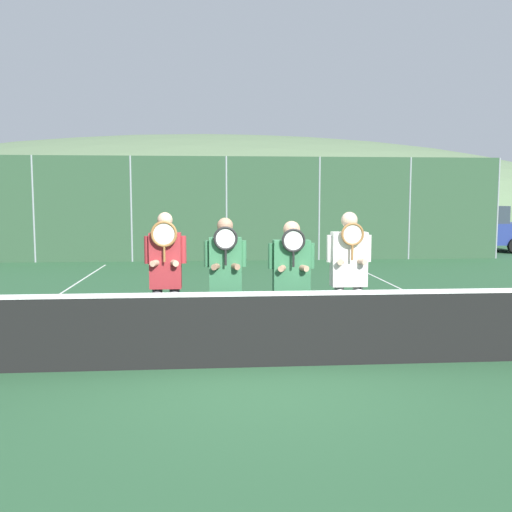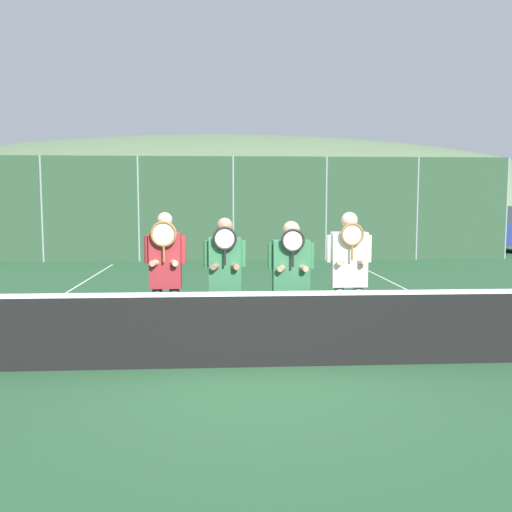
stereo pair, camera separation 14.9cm
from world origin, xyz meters
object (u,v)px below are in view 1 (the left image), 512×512
at_px(player_center_left, 225,276).
at_px(car_right_of_center, 469,228).
at_px(car_far_left, 77,231).
at_px(player_center_right, 291,275).
at_px(player_leftmost, 166,273).
at_px(player_rightmost, 349,270).
at_px(car_left_of_center, 211,229).
at_px(car_center, 347,229).

bearing_deg(player_center_left, car_right_of_center, 54.95).
bearing_deg(car_far_left, player_center_right, -66.97).
height_order(player_center_right, car_right_of_center, player_center_right).
height_order(player_center_right, car_far_left, player_center_right).
xyz_separation_m(player_leftmost, player_center_left, (0.76, -0.05, -0.03)).
relative_size(player_leftmost, car_right_of_center, 0.45).
relative_size(player_rightmost, car_left_of_center, 0.41).
height_order(car_far_left, car_left_of_center, car_left_of_center).
bearing_deg(car_center, player_rightmost, -103.55).
bearing_deg(player_leftmost, player_rightmost, -0.42).
bearing_deg(player_center_left, car_far_left, 109.94).
xyz_separation_m(car_far_left, car_right_of_center, (14.69, 0.18, 0.03)).
xyz_separation_m(player_center_right, car_left_of_center, (-1.02, 13.82, -0.13)).
bearing_deg(car_right_of_center, player_center_left, -125.05).
bearing_deg(player_center_right, car_right_of_center, 57.40).
relative_size(player_rightmost, car_center, 0.41).
bearing_deg(car_far_left, player_center_left, -70.06).
relative_size(player_rightmost, car_far_left, 0.45).
bearing_deg(player_center_left, car_center, 70.20).
bearing_deg(player_rightmost, player_center_left, -178.73).
distance_m(player_center_left, car_far_left, 14.55).
bearing_deg(player_center_left, player_leftmost, 176.00).
distance_m(player_center_right, car_right_of_center, 16.46).
bearing_deg(player_center_left, player_center_right, -0.46).
bearing_deg(car_left_of_center, player_center_left, -89.31).
distance_m(player_leftmost, car_far_left, 14.26).
height_order(car_far_left, car_right_of_center, car_right_of_center).
xyz_separation_m(player_leftmost, player_center_right, (1.62, -0.06, -0.04)).
relative_size(player_leftmost, player_rightmost, 1.00).
height_order(player_rightmost, car_right_of_center, player_rightmost).
relative_size(player_leftmost, car_left_of_center, 0.41).
xyz_separation_m(player_rightmost, car_right_of_center, (8.10, 13.82, -0.21)).
bearing_deg(car_left_of_center, player_rightmost, -82.61).
bearing_deg(player_leftmost, player_center_right, -2.13).
xyz_separation_m(player_rightmost, car_far_left, (-6.58, 13.64, -0.24)).
bearing_deg(car_right_of_center, player_leftmost, -127.22).
distance_m(player_center_left, car_right_of_center, 16.93).
bearing_deg(car_center, car_right_of_center, 3.91).
distance_m(car_left_of_center, car_right_of_center, 9.89).
height_order(player_leftmost, player_rightmost, same).
relative_size(player_leftmost, player_center_left, 1.04).
bearing_deg(player_center_right, car_center, 73.47).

